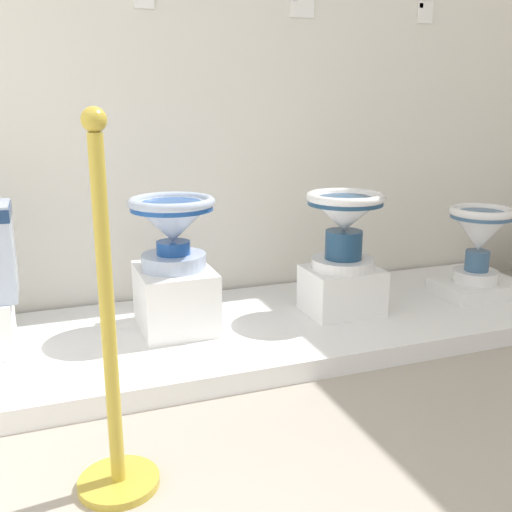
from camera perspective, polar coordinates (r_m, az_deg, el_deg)
The scene contains 11 objects.
wall_back at distance 3.05m, azimuth -3.16°, elevation 21.81°, with size 4.13×0.06×2.87m, color silver.
display_platform at distance 2.72m, azimuth 0.63°, elevation -7.14°, with size 3.20×0.97×0.09m, color white.
plinth_block_pale_glazed at distance 2.60m, azimuth -7.94°, elevation -4.12°, with size 0.32×0.39×0.27m, color white.
antique_toilet_pale_glazed at distance 2.51m, azimuth -8.21°, elevation 3.20°, with size 0.37×0.37×0.31m.
plinth_block_leftmost at distance 2.80m, azimuth 8.42°, elevation -3.36°, with size 0.34×0.28×0.22m, color white.
antique_toilet_leftmost at distance 2.71m, azimuth 8.69°, elevation 3.59°, with size 0.36×0.36×0.36m.
plinth_block_squat_floral at distance 3.25m, azimuth 20.65°, elevation -2.96°, with size 0.39×0.30×0.07m, color white.
antique_toilet_squat_floral at distance 3.18m, azimuth 21.12°, elevation 2.14°, with size 0.33×0.33×0.39m.
info_placard_third at distance 3.18m, azimuth 4.52°, elevation 23.33°, with size 0.13×0.01×0.11m.
info_placard_fourth at distance 3.54m, azimuth 16.27°, elevation 22.00°, with size 0.09×0.01×0.11m.
stanchion_post_near_left at distance 1.65m, azimuth -14.00°, elevation -11.27°, with size 0.23×0.23×1.05m.
Camera 1 is at (1.06, -0.18, 1.06)m, focal length 40.72 mm.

